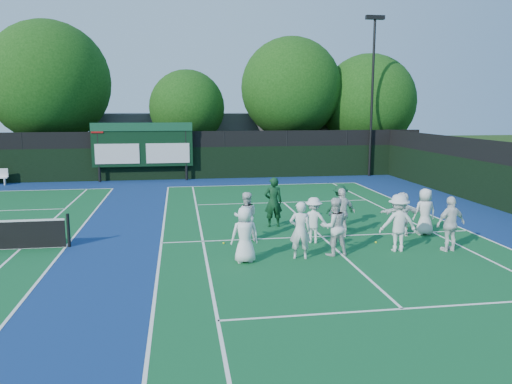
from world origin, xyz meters
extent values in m
plane|color=#1A350E|center=(0.00, 0.00, 0.00)|extent=(120.00, 120.00, 0.00)
cube|color=navy|center=(-6.00, 1.00, 0.00)|extent=(34.00, 32.00, 0.01)
cube|color=#115529|center=(0.00, 1.00, 0.01)|extent=(10.97, 23.77, 0.00)
cube|color=white|center=(0.00, 12.88, 0.01)|extent=(10.97, 0.08, 0.00)
cube|color=white|center=(-5.49, 1.00, 0.01)|extent=(0.08, 23.77, 0.00)
cube|color=white|center=(5.49, 1.00, 0.01)|extent=(0.08, 23.77, 0.00)
cube|color=white|center=(-4.12, 1.00, 0.01)|extent=(0.08, 23.77, 0.00)
cube|color=white|center=(4.12, 1.00, 0.01)|extent=(0.08, 23.77, 0.00)
cube|color=white|center=(0.00, -5.40, 0.01)|extent=(8.23, 0.08, 0.00)
cube|color=white|center=(0.00, 7.40, 0.01)|extent=(8.23, 0.08, 0.00)
cube|color=white|center=(0.00, 1.00, 0.01)|extent=(0.08, 12.80, 0.00)
cube|color=white|center=(-14.00, 12.88, 0.01)|extent=(10.97, 0.08, 0.00)
cube|color=white|center=(-8.52, 1.00, 0.01)|extent=(0.08, 23.77, 0.00)
cube|color=white|center=(-9.88, 1.00, 0.01)|extent=(0.08, 23.77, 0.00)
cube|color=black|center=(-6.00, 16.00, 1.00)|extent=(34.00, 0.08, 2.00)
cube|color=black|center=(-6.00, 16.00, 2.50)|extent=(34.00, 0.05, 1.00)
cylinder|color=black|center=(-9.60, 15.60, 1.75)|extent=(0.16, 0.16, 3.50)
cylinder|color=black|center=(-4.40, 15.60, 1.75)|extent=(0.16, 0.16, 3.50)
cube|color=black|center=(-7.00, 15.60, 2.20)|extent=(6.00, 0.15, 2.60)
cube|color=#14462A|center=(-7.00, 15.50, 3.30)|extent=(6.00, 0.05, 0.50)
cube|color=silver|center=(-8.50, 15.50, 1.70)|extent=(2.60, 0.04, 1.20)
cube|color=silver|center=(-5.50, 15.50, 1.70)|extent=(2.60, 0.04, 1.20)
cube|color=#A70D0E|center=(-9.60, 15.50, 3.20)|extent=(0.70, 0.04, 0.50)
cube|color=#545459|center=(-2.00, 24.00, 2.00)|extent=(18.00, 6.00, 4.00)
cylinder|color=black|center=(7.50, 15.70, 5.00)|extent=(0.16, 0.16, 10.00)
cube|color=black|center=(7.50, 15.70, 10.00)|extent=(1.20, 0.30, 0.25)
cylinder|color=black|center=(-8.40, 1.00, 0.55)|extent=(0.10, 0.10, 1.10)
cube|color=white|center=(-14.90, 15.30, 0.20)|extent=(0.10, 0.35, 0.39)
cylinder|color=black|center=(-13.08, 19.50, 1.55)|extent=(0.44, 0.44, 3.10)
sphere|color=#123D0D|center=(-13.08, 19.50, 6.06)|extent=(7.90, 7.90, 7.90)
sphere|color=#123D0D|center=(-12.48, 19.80, 5.27)|extent=(5.53, 5.53, 5.53)
cylinder|color=black|center=(-4.21, 19.50, 1.26)|extent=(0.44, 0.44, 2.52)
sphere|color=#123D0D|center=(-4.21, 19.50, 4.44)|extent=(5.11, 5.11, 5.11)
sphere|color=#123D0D|center=(-3.61, 19.80, 3.93)|extent=(3.58, 3.58, 3.58)
cylinder|color=black|center=(3.03, 19.50, 1.57)|extent=(0.44, 0.44, 3.15)
sphere|color=#123D0D|center=(3.03, 19.50, 5.78)|extent=(7.02, 7.02, 7.02)
sphere|color=#123D0D|center=(3.63, 19.80, 5.08)|extent=(4.91, 4.91, 4.91)
cylinder|color=black|center=(8.72, 19.50, 1.15)|extent=(0.44, 0.44, 2.30)
sphere|color=#123D0D|center=(8.72, 19.50, 4.85)|extent=(6.79, 6.79, 6.79)
sphere|color=#123D0D|center=(9.32, 19.80, 4.17)|extent=(4.75, 4.75, 4.75)
sphere|color=#C5DA19|center=(-3.45, 0.59, 0.03)|extent=(0.07, 0.07, 0.07)
sphere|color=#C5DA19|center=(0.63, 1.14, 0.03)|extent=(0.07, 0.07, 0.07)
sphere|color=#C5DA19|center=(1.55, -0.08, 0.03)|extent=(0.07, 0.07, 0.07)
sphere|color=#C5DA19|center=(-2.73, -0.26, 0.03)|extent=(0.07, 0.07, 0.07)
sphere|color=#C5DA19|center=(1.76, 3.59, 0.03)|extent=(0.07, 0.07, 0.07)
sphere|color=#C5DA19|center=(3.44, 1.59, 0.03)|extent=(0.07, 0.07, 0.07)
imported|color=white|center=(-3.02, -1.46, 0.83)|extent=(0.85, 0.59, 1.65)
imported|color=silver|center=(-1.36, -1.36, 0.87)|extent=(0.71, 0.54, 1.73)
imported|color=silver|center=(-0.26, -1.16, 0.89)|extent=(0.93, 0.77, 1.78)
imported|color=silver|center=(1.85, -1.04, 0.90)|extent=(1.22, 0.77, 1.80)
imported|color=white|center=(3.45, -1.30, 0.87)|extent=(1.08, 0.61, 1.74)
imported|color=white|center=(-2.67, 0.92, 0.83)|extent=(0.86, 0.69, 1.67)
imported|color=white|center=(-0.49, 0.30, 0.77)|extent=(1.12, 0.87, 1.53)
imported|color=white|center=(0.66, 0.85, 0.86)|extent=(1.08, 0.64, 1.73)
imported|color=white|center=(2.78, 0.71, 0.78)|extent=(1.45, 0.47, 1.56)
imported|color=silver|center=(3.66, 0.74, 0.83)|extent=(0.84, 0.57, 1.65)
imported|color=#0E341A|center=(-1.39, 2.73, 0.94)|extent=(0.69, 0.45, 1.89)
imported|color=#0F3A21|center=(1.09, 2.35, 0.79)|extent=(1.04, 0.61, 1.59)
camera|label=1|loc=(-4.83, -15.28, 4.44)|focal=35.00mm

